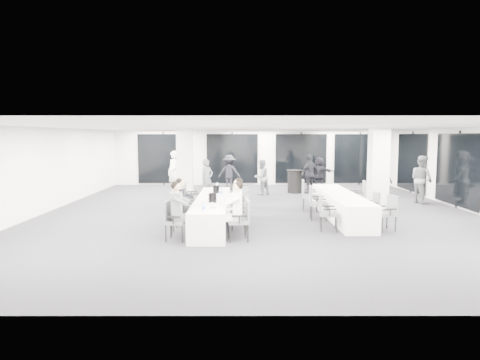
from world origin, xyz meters
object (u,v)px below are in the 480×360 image
(cocktail_table, at_px, (295,181))
(chair_side_left_mid, at_px, (316,201))
(chair_main_left_mid, at_px, (182,208))
(standing_guest_a, at_px, (207,176))
(chair_main_left_far, at_px, (190,195))
(standing_guest_b, at_px, (261,175))
(chair_main_right_near, at_px, (242,217))
(chair_main_left_second, at_px, (177,213))
(standing_guest_d, at_px, (310,171))
(standing_guest_c, at_px, (229,170))
(chair_side_left_near, at_px, (326,211))
(ice_bucket_far, at_px, (216,189))
(banquet_table_side, at_px, (340,205))
(standing_guest_h, at_px, (422,176))
(chair_main_right_mid, at_px, (242,206))
(chair_side_left_far, at_px, (307,193))
(chair_side_right_near, at_px, (388,210))
(chair_side_right_mid, at_px, (372,204))
(banquet_table_main, at_px, (212,211))
(chair_main_right_fourth, at_px, (241,201))
(chair_main_right_second, at_px, (242,212))
(chair_side_right_far, at_px, (359,194))
(chair_main_left_near, at_px, (173,218))
(standing_guest_f, at_px, (319,170))
(standing_guest_g, at_px, (174,170))
(chair_main_right_far, at_px, (241,199))
(ice_bucket_near, at_px, (213,198))
(chair_main_left_fourth, at_px, (186,204))
(standing_guest_e, at_px, (382,171))

(cocktail_table, bearing_deg, chair_side_left_mid, -91.42)
(chair_main_left_mid, bearing_deg, standing_guest_a, 178.35)
(chair_main_left_far, xyz_separation_m, standing_guest_b, (2.55, 4.41, 0.25))
(standing_guest_b, bearing_deg, chair_main_right_near, 44.39)
(chair_main_left_second, distance_m, standing_guest_d, 8.82)
(standing_guest_c, bearing_deg, chair_main_right_near, 102.29)
(standing_guest_b, bearing_deg, chair_side_left_near, 61.84)
(chair_side_left_near, bearing_deg, ice_bucket_far, -115.55)
(banquet_table_side, height_order, standing_guest_h, standing_guest_h)
(chair_main_right_near, height_order, standing_guest_c, standing_guest_c)
(chair_main_right_mid, distance_m, chair_side_left_near, 2.29)
(standing_guest_a, distance_m, standing_guest_c, 2.97)
(chair_side_left_far, height_order, chair_side_right_near, chair_side_left_far)
(standing_guest_d, height_order, ice_bucket_far, standing_guest_d)
(chair_side_left_mid, relative_size, chair_side_right_mid, 1.19)
(chair_main_right_near, xyz_separation_m, chair_side_left_far, (2.23, 4.09, 0.03))
(banquet_table_main, relative_size, standing_guest_h, 2.48)
(chair_main_right_fourth, bearing_deg, chair_main_right_second, 172.95)
(chair_main_left_mid, xyz_separation_m, ice_bucket_far, (0.88, 1.42, 0.33))
(chair_side_right_far, bearing_deg, standing_guest_a, 69.50)
(chair_main_left_near, xyz_separation_m, chair_main_left_second, (-0.00, 0.71, 0.00))
(standing_guest_f, relative_size, standing_guest_g, 0.80)
(chair_main_right_far, distance_m, ice_bucket_near, 2.43)
(chair_main_left_near, bearing_deg, chair_main_right_fourth, 154.50)
(chair_main_right_fourth, bearing_deg, ice_bucket_far, 54.07)
(banquet_table_main, relative_size, chair_main_left_fourth, 5.83)
(chair_main_left_fourth, height_order, standing_guest_g, standing_guest_g)
(standing_guest_h, bearing_deg, chair_main_right_fourth, 96.15)
(banquet_table_side, relative_size, standing_guest_g, 2.36)
(standing_guest_e, bearing_deg, standing_guest_f, 7.71)
(chair_main_left_second, xyz_separation_m, standing_guest_g, (-1.22, 7.54, 0.51))
(chair_main_right_second, bearing_deg, chair_main_left_second, 100.59)
(standing_guest_e, bearing_deg, ice_bucket_near, 108.12)
(chair_main_right_near, bearing_deg, chair_side_left_far, -34.48)
(chair_main_right_near, height_order, chair_side_left_near, chair_main_right_near)
(chair_side_left_near, relative_size, standing_guest_g, 0.45)
(chair_main_left_far, distance_m, chair_side_right_mid, 5.69)
(chair_main_right_far, bearing_deg, chair_main_left_near, 139.59)
(chair_side_left_far, bearing_deg, chair_main_right_far, -66.84)
(chair_main_left_far, xyz_separation_m, chair_main_right_far, (1.66, -0.13, -0.10))
(banquet_table_side, xyz_separation_m, standing_guest_g, (-5.96, 5.34, 0.69))
(chair_main_left_fourth, xyz_separation_m, chair_side_right_far, (5.57, 1.39, 0.10))
(standing_guest_h, bearing_deg, standing_guest_g, 56.51)
(chair_main_right_mid, bearing_deg, chair_main_right_far, 12.63)
(chair_side_left_near, height_order, standing_guest_f, standing_guest_f)
(banquet_table_side, distance_m, chair_side_right_near, 2.02)
(ice_bucket_near, bearing_deg, standing_guest_c, 88.38)
(chair_main_left_far, relative_size, standing_guest_f, 0.61)
(banquet_table_main, height_order, standing_guest_h, standing_guest_h)
(chair_side_left_mid, distance_m, ice_bucket_far, 3.07)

